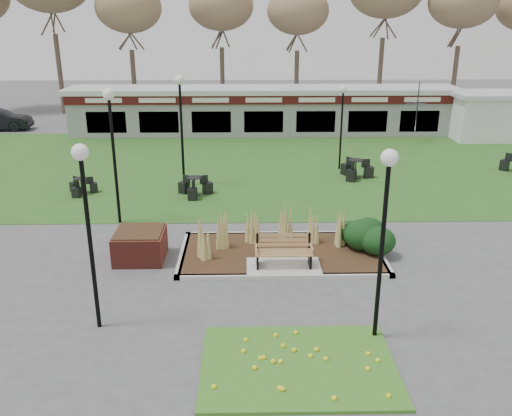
{
  "coord_description": "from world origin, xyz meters",
  "views": [
    {
      "loc": [
        -1.11,
        -14.45,
        7.2
      ],
      "look_at": [
        -0.79,
        2.0,
        1.3
      ],
      "focal_mm": 38.0,
      "sensor_mm": 36.0,
      "label": 1
    }
  ],
  "objects_px": {
    "lamp_post_mid_left": "(111,127)",
    "bistro_set_c": "(195,189)",
    "brick_planter": "(140,245)",
    "lamp_post_far_left": "(181,107)",
    "lamp_post_near_left": "(85,198)",
    "bistro_set_b": "(355,172)",
    "park_bench": "(284,250)",
    "bistro_set_a": "(82,188)",
    "lamp_post_near_right": "(386,205)",
    "service_hut": "(487,115)",
    "food_pavilion": "(263,110)",
    "patio_umbrella": "(416,116)",
    "lamp_post_mid_right": "(342,109)"
  },
  "relations": [
    {
      "from": "lamp_post_mid_left",
      "to": "bistro_set_c",
      "type": "bearing_deg",
      "value": 51.36
    },
    {
      "from": "lamp_post_mid_left",
      "to": "park_bench",
      "type": "bearing_deg",
      "value": -34.14
    },
    {
      "from": "lamp_post_near_right",
      "to": "lamp_post_mid_left",
      "type": "distance_m",
      "value": 10.8
    },
    {
      "from": "food_pavilion",
      "to": "lamp_post_mid_right",
      "type": "xyz_separation_m",
      "value": [
        3.5,
        -8.71,
        1.48
      ]
    },
    {
      "from": "lamp_post_mid_right",
      "to": "lamp_post_far_left",
      "type": "height_order",
      "value": "lamp_post_far_left"
    },
    {
      "from": "bistro_set_a",
      "to": "bistro_set_c",
      "type": "xyz_separation_m",
      "value": [
        4.83,
        -0.33,
        0.04
      ]
    },
    {
      "from": "lamp_post_mid_left",
      "to": "lamp_post_far_left",
      "type": "height_order",
      "value": "lamp_post_mid_left"
    },
    {
      "from": "lamp_post_near_left",
      "to": "lamp_post_far_left",
      "type": "height_order",
      "value": "lamp_post_far_left"
    },
    {
      "from": "bistro_set_a",
      "to": "bistro_set_b",
      "type": "height_order",
      "value": "bistro_set_b"
    },
    {
      "from": "lamp_post_mid_right",
      "to": "lamp_post_near_right",
      "type": "bearing_deg",
      "value": -96.18
    },
    {
      "from": "brick_planter",
      "to": "bistro_set_c",
      "type": "relative_size",
      "value": 1.0
    },
    {
      "from": "food_pavilion",
      "to": "bistro_set_a",
      "type": "relative_size",
      "value": 19.45
    },
    {
      "from": "lamp_post_near_right",
      "to": "patio_umbrella",
      "type": "height_order",
      "value": "lamp_post_near_right"
    },
    {
      "from": "service_hut",
      "to": "lamp_post_near_left",
      "type": "relative_size",
      "value": 0.96
    },
    {
      "from": "lamp_post_mid_left",
      "to": "bistro_set_a",
      "type": "xyz_separation_m",
      "value": [
        -2.35,
        3.43,
        -3.3
      ]
    },
    {
      "from": "lamp_post_near_left",
      "to": "patio_umbrella",
      "type": "xyz_separation_m",
      "value": [
        13.65,
        20.0,
        -1.78
      ]
    },
    {
      "from": "lamp_post_near_left",
      "to": "service_hut",
      "type": "bearing_deg",
      "value": 48.9
    },
    {
      "from": "park_bench",
      "to": "bistro_set_a",
      "type": "bearing_deg",
      "value": 137.85
    },
    {
      "from": "brick_planter",
      "to": "food_pavilion",
      "type": "height_order",
      "value": "food_pavilion"
    },
    {
      "from": "lamp_post_far_left",
      "to": "bistro_set_c",
      "type": "bearing_deg",
      "value": -67.05
    },
    {
      "from": "bistro_set_b",
      "to": "bistro_set_c",
      "type": "bearing_deg",
      "value": -161.09
    },
    {
      "from": "lamp_post_far_left",
      "to": "bistro_set_a",
      "type": "relative_size",
      "value": 3.82
    },
    {
      "from": "bistro_set_b",
      "to": "service_hut",
      "type": "bearing_deg",
      "value": 41.06
    },
    {
      "from": "park_bench",
      "to": "patio_umbrella",
      "type": "distance_m",
      "value": 19.11
    },
    {
      "from": "brick_planter",
      "to": "lamp_post_mid_right",
      "type": "height_order",
      "value": "lamp_post_mid_right"
    },
    {
      "from": "bistro_set_a",
      "to": "brick_planter",
      "type": "bearing_deg",
      "value": -60.69
    },
    {
      "from": "lamp_post_mid_right",
      "to": "patio_umbrella",
      "type": "bearing_deg",
      "value": 47.13
    },
    {
      "from": "service_hut",
      "to": "lamp_post_near_left",
      "type": "height_order",
      "value": "lamp_post_near_left"
    },
    {
      "from": "food_pavilion",
      "to": "lamp_post_mid_right",
      "type": "bearing_deg",
      "value": -68.09
    },
    {
      "from": "park_bench",
      "to": "lamp_post_mid_left",
      "type": "height_order",
      "value": "lamp_post_mid_left"
    },
    {
      "from": "lamp_post_far_left",
      "to": "patio_umbrella",
      "type": "distance_m",
      "value": 15.47
    },
    {
      "from": "food_pavilion",
      "to": "bistro_set_c",
      "type": "bearing_deg",
      "value": -104.36
    },
    {
      "from": "lamp_post_mid_left",
      "to": "lamp_post_near_right",
      "type": "bearing_deg",
      "value": -44.99
    },
    {
      "from": "service_hut",
      "to": "lamp_post_mid_left",
      "type": "height_order",
      "value": "lamp_post_mid_left"
    },
    {
      "from": "park_bench",
      "to": "bistro_set_c",
      "type": "xyz_separation_m",
      "value": [
        -3.26,
        6.98,
        -0.3
      ]
    },
    {
      "from": "service_hut",
      "to": "patio_umbrella",
      "type": "height_order",
      "value": "service_hut"
    },
    {
      "from": "food_pavilion",
      "to": "lamp_post_near_right",
      "type": "bearing_deg",
      "value": -85.36
    },
    {
      "from": "park_bench",
      "to": "bistro_set_b",
      "type": "bearing_deg",
      "value": 67.14
    },
    {
      "from": "brick_planter",
      "to": "lamp_post_far_left",
      "type": "xyz_separation_m",
      "value": [
        0.54,
        7.66,
        3.04
      ]
    },
    {
      "from": "bistro_set_c",
      "to": "bistro_set_a",
      "type": "bearing_deg",
      "value": 176.03
    },
    {
      "from": "brick_planter",
      "to": "lamp_post_near_left",
      "type": "bearing_deg",
      "value": -94.68
    },
    {
      "from": "lamp_post_near_left",
      "to": "bistro_set_b",
      "type": "height_order",
      "value": "lamp_post_near_left"
    },
    {
      "from": "service_hut",
      "to": "bistro_set_a",
      "type": "relative_size",
      "value": 3.48
    },
    {
      "from": "park_bench",
      "to": "patio_umbrella",
      "type": "xyz_separation_m",
      "value": [
        8.94,
        16.87,
        0.96
      ]
    },
    {
      "from": "service_hut",
      "to": "lamp_post_mid_left",
      "type": "bearing_deg",
      "value": -144.22
    },
    {
      "from": "brick_planter",
      "to": "food_pavilion",
      "type": "bearing_deg",
      "value": 76.94
    },
    {
      "from": "service_hut",
      "to": "lamp_post_near_right",
      "type": "xyz_separation_m",
      "value": [
        -11.6,
        -21.5,
        1.88
      ]
    },
    {
      "from": "food_pavilion",
      "to": "lamp_post_mid_right",
      "type": "distance_m",
      "value": 9.5
    },
    {
      "from": "lamp_post_near_left",
      "to": "bistro_set_b",
      "type": "xyz_separation_m",
      "value": [
        8.71,
        12.6,
        -3.02
      ]
    },
    {
      "from": "park_bench",
      "to": "lamp_post_mid_left",
      "type": "bearing_deg",
      "value": 145.86
    }
  ]
}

